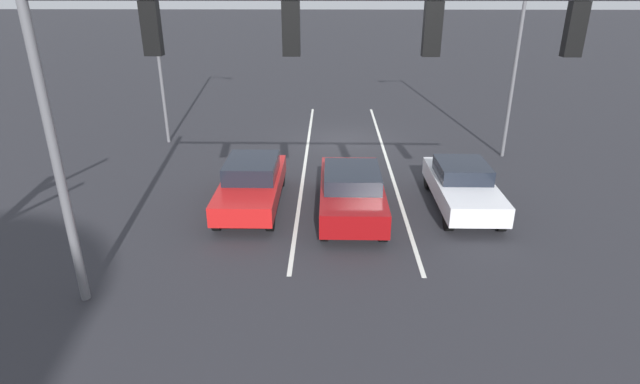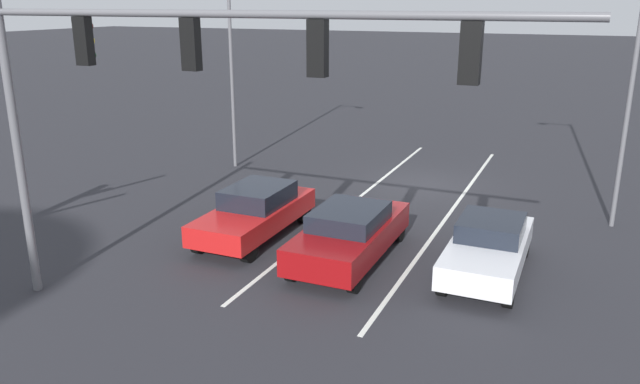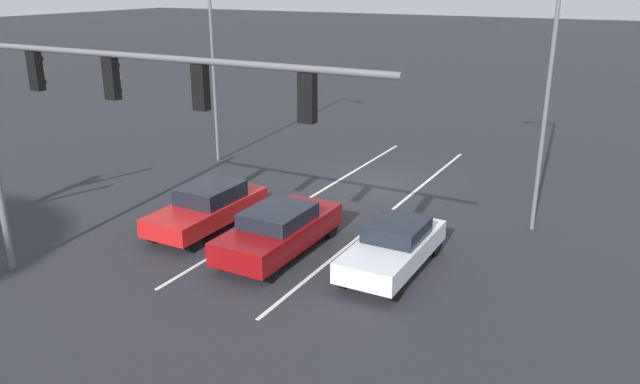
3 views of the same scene
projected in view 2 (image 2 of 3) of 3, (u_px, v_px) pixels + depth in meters
name	position (u px, v px, depth m)	size (l,w,h in m)	color
ground_plane	(423.00, 185.00, 23.54)	(240.00, 240.00, 0.00)	#28282D
lane_stripe_left_divider	(451.00, 211.00, 20.51)	(0.12, 17.48, 0.01)	silver
lane_stripe_center_divider	(357.00, 199.00, 21.77)	(0.12, 17.48, 0.01)	silver
car_white_leftlane_front	(488.00, 246.00, 15.64)	(1.75, 4.39, 1.41)	silver
car_red_rightlane_front	(256.00, 211.00, 18.18)	(1.80, 4.62, 1.48)	red
car_maroon_midlane_front	(350.00, 233.00, 16.49)	(1.89, 4.76, 1.46)	maroon
traffic_signal_gantry	(162.00, 77.00, 11.88)	(11.87, 0.37, 6.88)	slate
street_lamp_right_shoulder	(234.00, 42.00, 24.65)	(1.70, 0.24, 8.96)	slate
street_lamp_left_shoulder	(630.00, 52.00, 17.74)	(1.81, 0.24, 9.25)	slate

